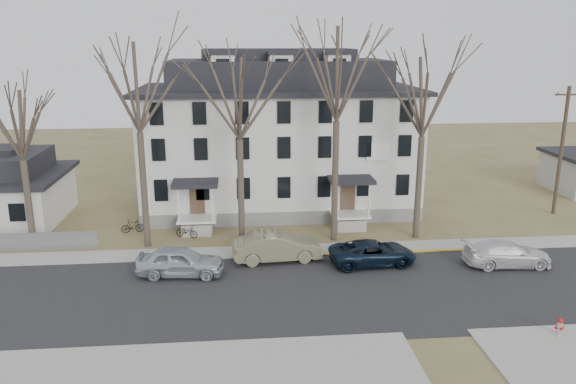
{
  "coord_description": "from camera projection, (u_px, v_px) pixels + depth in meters",
  "views": [
    {
      "loc": [
        -5.12,
        -24.47,
        12.75
      ],
      "look_at": [
        -2.09,
        9.0,
        3.55
      ],
      "focal_mm": 35.0,
      "sensor_mm": 36.0,
      "label": 1
    }
  ],
  "objects": [
    {
      "name": "car_tan",
      "position": [
        277.0,
        247.0,
        33.13
      ],
      "size": [
        5.38,
        2.27,
        1.73
      ],
      "primitive_type": "imported",
      "rotation": [
        0.0,
        0.0,
        1.66
      ],
      "color": "#797556",
      "rests_on": "ground"
    },
    {
      "name": "tree_bungalow",
      "position": [
        18.0,
        120.0,
        33.02
      ],
      "size": [
        6.6,
        6.6,
        10.78
      ],
      "color": "#473B31",
      "rests_on": "ground"
    },
    {
      "name": "small_house",
      "position": [
        3.0,
        190.0,
        40.17
      ],
      "size": [
        8.7,
        8.7,
        5.0
      ],
      "color": "silver",
      "rests_on": "ground"
    },
    {
      "name": "yellow_curb",
      "position": [
        405.0,
        253.0,
        34.57
      ],
      "size": [
        14.0,
        0.25,
        0.06
      ],
      "primitive_type": "cube",
      "color": "gold",
      "rests_on": "ground"
    },
    {
      "name": "fire_hydrant",
      "position": [
        559.0,
        327.0,
        24.73
      ],
      "size": [
        0.38,
        0.36,
        0.91
      ],
      "color": "#B7B7BA",
      "rests_on": "ground"
    },
    {
      "name": "tree_mid_right",
      "position": [
        425.0,
        91.0,
        34.76
      ],
      "size": [
        7.8,
        7.8,
        12.74
      ],
      "color": "#473B31",
      "rests_on": "ground"
    },
    {
      "name": "car_navy",
      "position": [
        373.0,
        253.0,
        32.6
      ],
      "size": [
        5.17,
        2.66,
        1.39
      ],
      "primitive_type": "imported",
      "rotation": [
        0.0,
        0.0,
        1.64
      ],
      "color": "black",
      "rests_on": "ground"
    },
    {
      "name": "car_white",
      "position": [
        507.0,
        254.0,
        32.41
      ],
      "size": [
        5.06,
        2.24,
        1.45
      ],
      "primitive_type": "imported",
      "rotation": [
        0.0,
        0.0,
        1.53
      ],
      "color": "silver",
      "rests_on": "ground"
    },
    {
      "name": "far_sidewalk",
      "position": [
        323.0,
        250.0,
        35.0
      ],
      "size": [
        120.0,
        2.0,
        0.08
      ],
      "primitive_type": "cube",
      "color": "#A09F97",
      "rests_on": "ground"
    },
    {
      "name": "car_silver",
      "position": [
        180.0,
        262.0,
        31.03
      ],
      "size": [
        4.97,
        2.38,
        1.64
      ],
      "primitive_type": "imported",
      "rotation": [
        0.0,
        0.0,
        1.48
      ],
      "color": "silver",
      "rests_on": "ground"
    },
    {
      "name": "bicycle_right",
      "position": [
        133.0,
        227.0,
        37.96
      ],
      "size": [
        1.57,
        0.75,
        0.91
      ],
      "primitive_type": "imported",
      "rotation": [
        0.0,
        0.0,
        1.8
      ],
      "color": "black",
      "rests_on": "ground"
    },
    {
      "name": "near_sidewalk_left",
      "position": [
        169.0,
        378.0,
        21.81
      ],
      "size": [
        20.0,
        5.0,
        0.08
      ],
      "primitive_type": "cube",
      "color": "#A09F97",
      "rests_on": "ground"
    },
    {
      "name": "tree_center",
      "position": [
        338.0,
        67.0,
        33.89
      ],
      "size": [
        9.0,
        9.0,
        14.7
      ],
      "color": "#473B31",
      "rests_on": "ground"
    },
    {
      "name": "ground",
      "position": [
        347.0,
        310.0,
        27.31
      ],
      "size": [
        120.0,
        120.0,
        0.0
      ],
      "primitive_type": "plane",
      "color": "olive",
      "rests_on": "ground"
    },
    {
      "name": "main_road",
      "position": [
        340.0,
        292.0,
        29.23
      ],
      "size": [
        120.0,
        10.0,
        0.04
      ],
      "primitive_type": "cube",
      "color": "#27272A",
      "rests_on": "ground"
    },
    {
      "name": "utility_pole_far",
      "position": [
        561.0,
        150.0,
        41.08
      ],
      "size": [
        2.0,
        0.28,
        9.5
      ],
      "color": "#3D3023",
      "rests_on": "ground"
    },
    {
      "name": "boarding_house",
      "position": [
        279.0,
        138.0,
        42.97
      ],
      "size": [
        20.8,
        12.36,
        12.05
      ],
      "color": "slate",
      "rests_on": "ground"
    },
    {
      "name": "bicycle_left",
      "position": [
        187.0,
        232.0,
        37.05
      ],
      "size": [
        1.65,
        1.08,
        0.82
      ],
      "primitive_type": "imported",
      "rotation": [
        0.0,
        0.0,
        1.19
      ],
      "color": "black",
      "rests_on": "ground"
    },
    {
      "name": "tree_far_left",
      "position": [
        136.0,
        81.0,
        33.04
      ],
      "size": [
        8.4,
        8.4,
        13.72
      ],
      "color": "#473B31",
      "rests_on": "ground"
    },
    {
      "name": "tree_mid_left",
      "position": [
        239.0,
        93.0,
        33.76
      ],
      "size": [
        7.8,
        7.8,
        12.74
      ],
      "color": "#473B31",
      "rests_on": "ground"
    }
  ]
}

